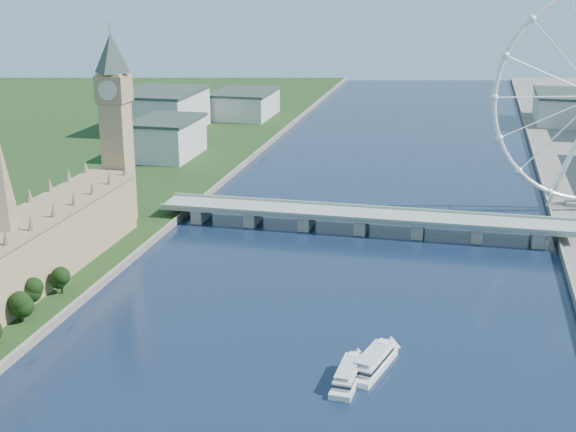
% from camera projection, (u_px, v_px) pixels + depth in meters
% --- Properties ---
extents(parliament_range, '(24.00, 200.00, 70.00)m').
position_uv_depth(parliament_range, '(11.00, 263.00, 330.01)').
color(parliament_range, tan).
rests_on(parliament_range, ground).
extents(big_ben, '(20.02, 20.02, 110.00)m').
position_uv_depth(big_ben, '(115.00, 105.00, 416.30)').
color(big_ben, tan).
rests_on(big_ben, ground).
extents(westminster_bridge, '(220.00, 22.00, 9.50)m').
position_uv_depth(westminster_bridge, '(362.00, 219.00, 427.38)').
color(westminster_bridge, gray).
rests_on(westminster_bridge, ground).
extents(city_skyline, '(505.00, 280.00, 32.00)m').
position_uv_depth(city_skyline, '(453.00, 117.00, 658.13)').
color(city_skyline, beige).
rests_on(city_skyline, ground).
extents(tour_boat_near, '(9.55, 30.65, 6.69)m').
position_uv_depth(tour_boat_near, '(348.00, 382.00, 272.31)').
color(tour_boat_near, silver).
rests_on(tour_boat_near, ground).
extents(tour_boat_far, '(15.96, 33.46, 7.19)m').
position_uv_depth(tour_boat_far, '(373.00, 369.00, 280.77)').
color(tour_boat_far, silver).
rests_on(tour_boat_far, ground).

